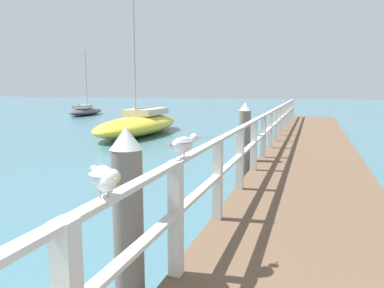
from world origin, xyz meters
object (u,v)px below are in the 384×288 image
(seagull_foreground, at_px, (104,177))
(boat_3, at_px, (86,111))
(dock_piling_near, at_px, (128,225))
(seagull_background, at_px, (183,143))
(boat_4, at_px, (140,124))
(dock_piling_far, at_px, (244,139))

(seagull_foreground, relative_size, boat_3, 0.07)
(dock_piling_near, bearing_deg, seagull_background, 48.49)
(boat_4, bearing_deg, seagull_foreground, 113.60)
(boat_3, bearing_deg, seagull_background, -63.11)
(dock_piling_near, distance_m, boat_3, 28.00)
(dock_piling_near, relative_size, seagull_foreground, 4.77)
(dock_piling_near, height_order, seagull_background, dock_piling_near)
(dock_piling_far, relative_size, boat_4, 0.23)
(boat_4, bearing_deg, boat_3, -47.68)
(boat_3, bearing_deg, dock_piling_far, -55.77)
(boat_3, bearing_deg, boat_4, -55.02)
(dock_piling_near, distance_m, seagull_foreground, 1.28)
(seagull_background, bearing_deg, boat_4, 138.85)
(dock_piling_near, height_order, boat_3, boat_3)
(dock_piling_far, bearing_deg, seagull_foreground, -86.84)
(seagull_background, xyz_separation_m, boat_4, (-6.61, 12.37, -1.14))
(seagull_background, height_order, boat_4, boat_4)
(dock_piling_near, height_order, dock_piling_far, same)
(dock_piling_far, bearing_deg, boat_4, 132.44)
(boat_4, bearing_deg, dock_piling_near, 113.92)
(dock_piling_far, bearing_deg, dock_piling_near, -90.00)
(seagull_foreground, bearing_deg, seagull_background, -137.61)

